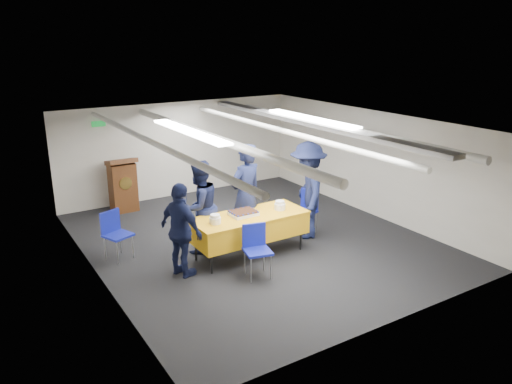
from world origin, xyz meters
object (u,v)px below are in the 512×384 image
podium (123,184)px  sailor_c (181,230)px  serving_table (249,226)px  sailor_a (246,195)px  sheet_cake (243,213)px  sailor_d (308,190)px  sailor_b (200,207)px  chair_near (256,245)px  chair_left (115,230)px  chair_right (307,207)px

podium → sailor_c: bearing=-93.0°
serving_table → sailor_a: bearing=66.5°
sheet_cake → sailor_d: (1.52, 0.11, 0.14)m
sailor_a → sailor_b: sailor_a is taller
sheet_cake → sailor_b: size_ratio=0.28×
chair_near → sailor_d: sailor_d is taller
sailor_c → chair_near: bearing=-137.7°
sheet_cake → chair_near: bearing=-105.7°
sailor_c → sailor_b: bearing=-59.9°
chair_left → sailor_d: 3.67m
sheet_cake → podium: podium is taller
podium → sailor_a: sailor_a is taller
chair_right → chair_left: 3.73m
chair_right → sailor_d: sailor_d is taller
chair_left → sailor_b: bearing=-20.6°
chair_right → sailor_b: bearing=172.9°
chair_right → chair_left: size_ratio=1.00×
chair_near → sailor_a: sailor_a is taller
chair_near → sailor_d: size_ratio=0.46×
sailor_d → chair_right: bearing=174.4°
chair_near → chair_left: 2.59m
serving_table → sailor_b: sailor_b is taller
chair_right → sailor_b: size_ratio=0.51×
chair_near → chair_right: size_ratio=1.00×
serving_table → chair_near: chair_near is taller
sheet_cake → chair_right: bearing=10.4°
chair_left → serving_table: bearing=-29.2°
podium → sheet_cake: bearing=-73.2°
serving_table → chair_left: bearing=150.8°
podium → sailor_d: bearing=-52.9°
serving_table → sheet_cake: sheet_cake is taller
serving_table → sailor_c: 1.38m
podium → chair_left: (-0.93, -2.41, -0.08)m
chair_near → chair_right: (1.87, 1.07, 0.00)m
sheet_cake → chair_right: chair_right is taller
podium → chair_near: size_ratio=1.44×
sailor_d → chair_left: bearing=-76.6°
sailor_a → sheet_cake: bearing=42.4°
serving_table → sailor_c: sailor_c is taller
sailor_b → sheet_cake: bearing=117.9°
podium → sailor_b: bearing=-80.6°
serving_table → podium: (-1.16, 3.58, 0.05)m
serving_table → chair_near: (-0.31, -0.72, -0.03)m
chair_near → sailor_c: bearing=149.2°
sailor_b → sailor_d: size_ratio=0.90×
chair_right → sheet_cake: bearing=-169.6°
sheet_cake → podium: 3.69m
podium → sailor_a: (1.36, -3.11, 0.36)m
podium → sailor_d: 4.30m
chair_near → chair_left: size_ratio=1.00×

